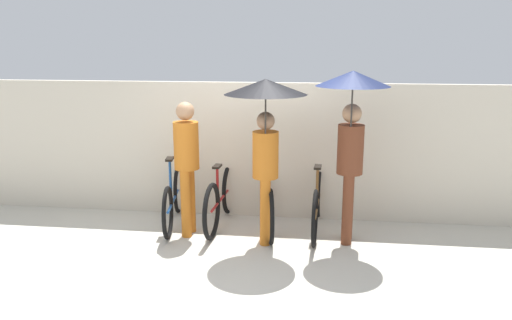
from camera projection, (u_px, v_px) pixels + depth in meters
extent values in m
plane|color=beige|center=(229.00, 263.00, 5.72)|extent=(30.00, 30.00, 0.00)
cube|color=beige|center=(249.00, 150.00, 7.11)|extent=(10.35, 0.12, 1.93)
torus|color=black|center=(178.00, 190.00, 7.37)|extent=(0.15, 0.69, 0.69)
torus|color=black|center=(168.00, 213.00, 6.38)|extent=(0.15, 0.69, 0.69)
cylinder|color=#19478C|center=(173.00, 200.00, 6.88)|extent=(0.19, 1.02, 0.04)
cylinder|color=#19478C|center=(171.00, 182.00, 6.63)|extent=(0.04, 0.04, 0.61)
cube|color=black|center=(170.00, 159.00, 6.56)|extent=(0.12, 0.21, 0.03)
cylinder|color=#19478C|center=(177.00, 166.00, 7.29)|extent=(0.04, 0.04, 0.71)
cylinder|color=#19478C|center=(176.00, 143.00, 7.21)|extent=(0.44, 0.09, 0.03)
torus|color=black|center=(229.00, 189.00, 7.33)|extent=(0.09, 0.74, 0.74)
torus|color=black|center=(212.00, 211.00, 6.35)|extent=(0.09, 0.74, 0.74)
cylinder|color=maroon|center=(221.00, 199.00, 6.84)|extent=(0.08, 1.02, 0.04)
cylinder|color=maroon|center=(218.00, 185.00, 6.61)|extent=(0.04, 0.04, 0.50)
cube|color=black|center=(217.00, 166.00, 6.55)|extent=(0.10, 0.20, 0.03)
cylinder|color=maroon|center=(229.00, 166.00, 7.25)|extent=(0.04, 0.04, 0.70)
cylinder|color=maroon|center=(228.00, 142.00, 7.17)|extent=(0.44, 0.05, 0.03)
torus|color=black|center=(266.00, 191.00, 7.27)|extent=(0.16, 0.71, 0.71)
torus|color=black|center=(271.00, 217.00, 6.21)|extent=(0.16, 0.71, 0.71)
cylinder|color=maroon|center=(268.00, 203.00, 6.74)|extent=(0.20, 1.08, 0.04)
cylinder|color=maroon|center=(269.00, 187.00, 6.49)|extent=(0.04, 0.04, 0.57)
cube|color=black|center=(269.00, 164.00, 6.42)|extent=(0.12, 0.21, 0.03)
cylinder|color=maroon|center=(267.00, 170.00, 7.19)|extent=(0.04, 0.04, 0.64)
cylinder|color=maroon|center=(267.00, 148.00, 7.12)|extent=(0.44, 0.10, 0.03)
torus|color=black|center=(320.00, 192.00, 7.18)|extent=(0.08, 0.72, 0.72)
torus|color=black|center=(315.00, 218.00, 6.13)|extent=(0.08, 0.72, 0.72)
cylinder|color=brown|center=(317.00, 204.00, 6.66)|extent=(0.09, 1.10, 0.04)
cylinder|color=brown|center=(317.00, 189.00, 6.41)|extent=(0.04, 0.04, 0.55)
cube|color=black|center=(318.00, 167.00, 6.34)|extent=(0.10, 0.20, 0.03)
cylinder|color=brown|center=(320.00, 171.00, 7.11)|extent=(0.04, 0.04, 0.62)
cylinder|color=brown|center=(321.00, 150.00, 7.04)|extent=(0.44, 0.05, 0.03)
cylinder|color=#C66B1E|center=(190.00, 200.00, 6.58)|extent=(0.13, 0.13, 0.89)
cylinder|color=#C66B1E|center=(186.00, 204.00, 6.41)|extent=(0.13, 0.13, 0.89)
cylinder|color=#C66B1E|center=(186.00, 146.00, 6.32)|extent=(0.32, 0.32, 0.61)
sphere|color=tan|center=(185.00, 111.00, 6.22)|extent=(0.23, 0.23, 0.23)
cylinder|color=#C66B1E|center=(265.00, 208.00, 6.33)|extent=(0.13, 0.13, 0.85)
cylinder|color=#C66B1E|center=(265.00, 212.00, 6.15)|extent=(0.13, 0.13, 0.85)
cylinder|color=#C66B1E|center=(265.00, 155.00, 6.08)|extent=(0.32, 0.32, 0.58)
sphere|color=#997051|center=(266.00, 121.00, 5.98)|extent=(0.22, 0.22, 0.22)
cylinder|color=#332D28|center=(265.00, 125.00, 5.85)|extent=(0.02, 0.02, 0.72)
cone|color=black|center=(266.00, 87.00, 5.75)|extent=(0.97, 0.97, 0.18)
cylinder|color=brown|center=(348.00, 206.00, 6.33)|extent=(0.13, 0.13, 0.89)
cylinder|color=brown|center=(347.00, 210.00, 6.16)|extent=(0.13, 0.13, 0.89)
cylinder|color=brown|center=(350.00, 149.00, 6.07)|extent=(0.32, 0.32, 0.61)
sphere|color=tan|center=(352.00, 113.00, 5.97)|extent=(0.23, 0.23, 0.23)
cylinder|color=#332D28|center=(351.00, 118.00, 5.85)|extent=(0.02, 0.02, 0.74)
cone|color=#19234C|center=(353.00, 78.00, 5.74)|extent=(0.87, 0.87, 0.18)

